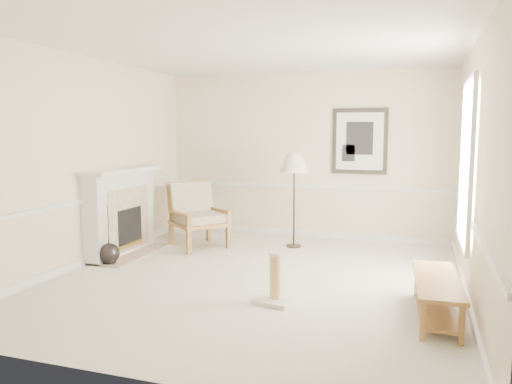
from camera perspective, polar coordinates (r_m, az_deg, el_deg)
ground at (r=6.44m, az=-0.09°, el=-9.87°), size 5.50×5.50×0.00m
room at (r=6.20m, az=1.35°, el=6.97°), size 5.04×5.54×2.92m
fireplace at (r=7.84m, az=-15.11°, el=-2.27°), size 0.64×1.64×1.31m
floor_vase at (r=7.33m, az=-16.43°, el=-6.83°), size 0.29×0.29×0.85m
armchair at (r=8.20m, az=-6.88°, el=-2.26°), size 1.14×1.14×1.04m
floor_lamp at (r=7.98m, az=4.41°, el=3.05°), size 0.59×0.59×1.52m
bench at (r=5.40m, az=19.96°, el=-10.63°), size 0.49×1.43×0.40m
scratching_post at (r=5.54m, az=2.25°, el=-10.76°), size 0.46×0.46×0.56m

